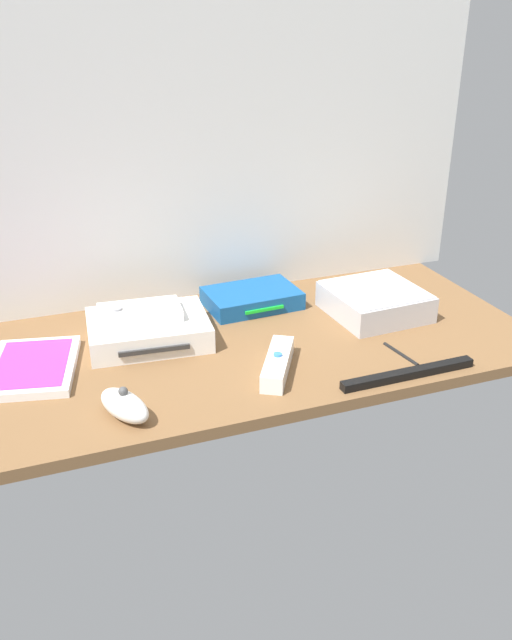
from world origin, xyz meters
The scene contains 11 objects.
ground_plane centered at (0.00, 0.00, -1.00)cm, with size 100.00×48.00×2.00cm, color brown.
back_wall centered at (0.00, 24.60, 32.00)cm, with size 110.00×1.20×64.00cm, color silver.
game_console centered at (-18.13, 6.45, 2.20)cm, with size 22.30×17.86×4.40cm.
mini_computer centered at (25.67, 2.72, 2.64)cm, with size 17.91×17.91×5.30cm.
game_case centered at (-38.39, 2.21, 0.76)cm, with size 17.32×21.45×1.56cm.
network_router centered at (4.52, 14.53, 1.70)cm, with size 18.64×13.10×3.40cm.
remote_wand centered at (-0.69, -12.05, 1.51)cm, with size 10.51×14.62×3.40cm.
remote_nunchuk centered at (-26.63, -16.78, 2.04)cm, with size 8.28×10.92×5.10cm.
remote_classic_pad centered at (-19.30, 7.31, 5.41)cm, with size 15.02×9.18×2.40cm.
sensor_bar centered at (18.42, -21.19, 0.70)cm, with size 24.00×1.80×1.40cm, color black.
stylus_pen centered at (21.58, -13.83, 0.35)cm, with size 0.70×0.70×9.00cm, color black.
Camera 1 is at (-37.49, -100.97, 54.58)cm, focal length 37.61 mm.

